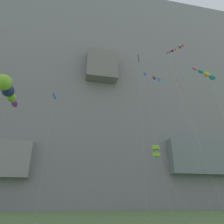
# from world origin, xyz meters

# --- Properties ---
(cliff_face) EXTENTS (180.00, 26.88, 77.17)m
(cliff_face) POSITION_xyz_m (0.01, 60.66, 38.53)
(cliff_face) COLOR gray
(cliff_face) RESTS_ON ground
(kite_diamond_far_left) EXTENTS (1.66, 3.75, 31.48)m
(kite_diamond_far_left) POSITION_xyz_m (5.68, 31.44, 29.34)
(kite_diamond_far_left) COLOR purple
(kite_diamond_far_left) RESTS_ON ground
(kite_banner_mid_center) EXTENTS (3.21, 6.31, 25.05)m
(kite_banner_mid_center) POSITION_xyz_m (13.24, 30.02, 23.88)
(kite_banner_mid_center) COLOR black
(kite_banner_mid_center) RESTS_ON ground
(kite_diamond_upper_left) EXTENTS (0.72, 2.04, 20.28)m
(kite_diamond_upper_left) POSITION_xyz_m (-10.82, 32.05, 18.11)
(kite_diamond_upper_left) COLOR blue
(kite_diamond_upper_left) RESTS_ON ground
(kite_box_upper_mid) EXTENTS (2.49, 6.13, 11.21)m
(kite_box_upper_mid) POSITION_xyz_m (7.91, 31.56, 10.21)
(kite_box_upper_mid) COLOR #8CCC33
(kite_box_upper_mid) RESTS_ON ground
(kite_banner_high_center) EXTENTS (5.77, 2.51, 24.86)m
(kite_banner_high_center) POSITION_xyz_m (8.01, 29.72, 23.71)
(kite_banner_high_center) COLOR black
(kite_banner_high_center) RESTS_ON ground
(kite_windsock_upper_right) EXTENTS (0.96, 6.79, 8.49)m
(kite_windsock_upper_right) POSITION_xyz_m (-11.08, 9.70, 8.07)
(kite_windsock_upper_right) COLOR #8CCC33
(kite_windsock_upper_right) RESTS_ON ground
(kite_banner_far_right) EXTENTS (2.00, 6.68, 26.53)m
(kite_banner_far_right) POSITION_xyz_m (9.23, 22.76, 24.08)
(kite_banner_far_right) COLOR black
(kite_banner_far_right) RESTS_ON ground
(kite_windsock_front_field) EXTENTS (5.42, 2.84, 20.46)m
(kite_windsock_front_field) POSITION_xyz_m (12.81, 20.88, 20.00)
(kite_windsock_front_field) COLOR teal
(kite_windsock_front_field) RESTS_ON ground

